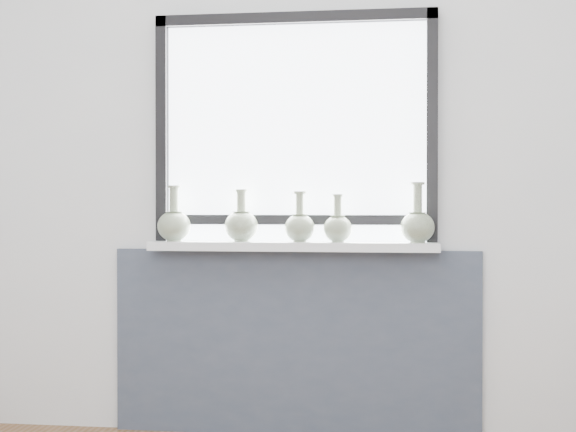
# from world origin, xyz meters

# --- Properties ---
(back_wall) EXTENTS (3.60, 0.02, 2.60)m
(back_wall) POSITION_xyz_m (0.00, 1.81, 1.30)
(back_wall) COLOR silver
(back_wall) RESTS_ON ground
(apron_panel) EXTENTS (1.70, 0.03, 0.86)m
(apron_panel) POSITION_xyz_m (0.00, 1.78, 0.43)
(apron_panel) COLOR #404858
(apron_panel) RESTS_ON ground
(windowsill) EXTENTS (1.32, 0.18, 0.04)m
(windowsill) POSITION_xyz_m (0.00, 1.71, 0.88)
(windowsill) COLOR white
(windowsill) RESTS_ON apron_panel
(window) EXTENTS (1.30, 0.06, 1.05)m
(window) POSITION_xyz_m (0.00, 1.77, 1.44)
(window) COLOR black
(window) RESTS_ON windowsill
(vase_a) EXTENTS (0.15, 0.15, 0.26)m
(vase_a) POSITION_xyz_m (-0.55, 1.69, 0.98)
(vase_a) COLOR gray
(vase_a) RESTS_ON windowsill
(vase_b) EXTENTS (0.15, 0.15, 0.24)m
(vase_b) POSITION_xyz_m (-0.24, 1.71, 0.98)
(vase_b) COLOR gray
(vase_b) RESTS_ON windowsill
(vase_c) EXTENTS (0.14, 0.14, 0.23)m
(vase_c) POSITION_xyz_m (0.03, 1.70, 0.97)
(vase_c) COLOR gray
(vase_c) RESTS_ON windowsill
(vase_d) EXTENTS (0.13, 0.13, 0.22)m
(vase_d) POSITION_xyz_m (0.20, 1.70, 0.97)
(vase_d) COLOR gray
(vase_d) RESTS_ON windowsill
(vase_e) EXTENTS (0.15, 0.15, 0.27)m
(vase_e) POSITION_xyz_m (0.56, 1.68, 0.98)
(vase_e) COLOR gray
(vase_e) RESTS_ON windowsill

